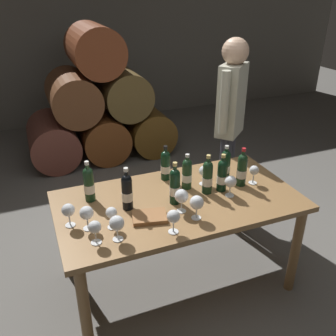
# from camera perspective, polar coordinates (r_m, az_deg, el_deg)

# --- Properties ---
(ground_plane) EXTENTS (14.00, 14.00, 0.00)m
(ground_plane) POSITION_cam_1_polar(r_m,az_deg,el_deg) (3.08, 1.45, -16.92)
(ground_plane) COLOR #66635E
(cellar_back_wall) EXTENTS (10.00, 0.24, 2.80)m
(cellar_back_wall) POSITION_cam_1_polar(r_m,az_deg,el_deg) (6.34, -14.45, 19.44)
(cellar_back_wall) COLOR slate
(cellar_back_wall) RESTS_ON ground_plane
(barrel_stack) EXTENTS (1.86, 0.90, 1.69)m
(barrel_stack) POSITION_cam_1_polar(r_m,az_deg,el_deg) (4.94, -10.57, 9.13)
(barrel_stack) COLOR brown
(barrel_stack) RESTS_ON ground_plane
(dining_table) EXTENTS (1.70, 0.90, 0.76)m
(dining_table) POSITION_cam_1_polar(r_m,az_deg,el_deg) (2.66, 1.62, -6.45)
(dining_table) COLOR olive
(dining_table) RESTS_ON ground_plane
(wine_bottle_0) EXTENTS (0.07, 0.07, 0.27)m
(wine_bottle_0) POSITION_cam_1_polar(r_m,az_deg,el_deg) (2.69, 2.93, -0.84)
(wine_bottle_0) COLOR #19381E
(wine_bottle_0) RESTS_ON dining_table
(wine_bottle_1) EXTENTS (0.07, 0.07, 0.28)m
(wine_bottle_1) POSITION_cam_1_polar(r_m,az_deg,el_deg) (2.85, 8.85, 0.55)
(wine_bottle_1) COLOR black
(wine_bottle_1) RESTS_ON dining_table
(wine_bottle_2) EXTENTS (0.07, 0.07, 0.29)m
(wine_bottle_2) POSITION_cam_1_polar(r_m,az_deg,el_deg) (2.69, 8.33, -1.05)
(wine_bottle_2) COLOR black
(wine_bottle_2) RESTS_ON dining_table
(wine_bottle_3) EXTENTS (0.07, 0.07, 0.30)m
(wine_bottle_3) POSITION_cam_1_polar(r_m,az_deg,el_deg) (2.59, -12.08, -2.40)
(wine_bottle_3) COLOR #19381E
(wine_bottle_3) RESTS_ON dining_table
(wine_bottle_4) EXTENTS (0.07, 0.07, 0.30)m
(wine_bottle_4) POSITION_cam_1_polar(r_m,az_deg,el_deg) (2.64, 6.09, -1.33)
(wine_bottle_4) COLOR #19381E
(wine_bottle_4) RESTS_ON dining_table
(wine_bottle_5) EXTENTS (0.07, 0.07, 0.30)m
(wine_bottle_5) POSITION_cam_1_polar(r_m,az_deg,el_deg) (2.78, 11.31, -0.20)
(wine_bottle_5) COLOR #19381E
(wine_bottle_5) RESTS_ON dining_table
(wine_bottle_6) EXTENTS (0.07, 0.07, 0.28)m
(wine_bottle_6) POSITION_cam_1_polar(r_m,az_deg,el_deg) (2.81, -0.38, 0.49)
(wine_bottle_6) COLOR black
(wine_bottle_6) RESTS_ON dining_table
(wine_bottle_7) EXTENTS (0.07, 0.07, 0.30)m
(wine_bottle_7) POSITION_cam_1_polar(r_m,az_deg,el_deg) (2.46, -6.32, -3.60)
(wine_bottle_7) COLOR black
(wine_bottle_7) RESTS_ON dining_table
(wine_bottle_8) EXTENTS (0.07, 0.07, 0.31)m
(wine_bottle_8) POSITION_cam_1_polar(r_m,az_deg,el_deg) (2.50, 1.05, -2.75)
(wine_bottle_8) COLOR black
(wine_bottle_8) RESTS_ON dining_table
(wine_glass_0) EXTENTS (0.09, 0.09, 0.16)m
(wine_glass_0) POSITION_cam_1_polar(r_m,az_deg,el_deg) (2.36, 4.45, -5.39)
(wine_glass_0) COLOR white
(wine_glass_0) RESTS_ON dining_table
(wine_glass_1) EXTENTS (0.08, 0.08, 0.16)m
(wine_glass_1) POSITION_cam_1_polar(r_m,az_deg,el_deg) (2.37, -15.09, -6.36)
(wine_glass_1) COLOR white
(wine_glass_1) RESTS_ON dining_table
(wine_glass_2) EXTENTS (0.08, 0.08, 0.16)m
(wine_glass_2) POSITION_cam_1_polar(r_m,az_deg,el_deg) (2.63, 9.61, -2.15)
(wine_glass_2) COLOR white
(wine_glass_2) RESTS_ON dining_table
(wine_glass_3) EXTENTS (0.07, 0.07, 0.15)m
(wine_glass_3) POSITION_cam_1_polar(r_m,az_deg,el_deg) (2.30, -8.69, -6.95)
(wine_glass_3) COLOR white
(wine_glass_3) RESTS_ON dining_table
(wine_glass_4) EXTENTS (0.08, 0.08, 0.15)m
(wine_glass_4) POSITION_cam_1_polar(r_m,az_deg,el_deg) (2.19, -11.21, -9.03)
(wine_glass_4) COLOR white
(wine_glass_4) RESTS_ON dining_table
(wine_glass_5) EXTENTS (0.07, 0.07, 0.15)m
(wine_glass_5) POSITION_cam_1_polar(r_m,az_deg,el_deg) (2.83, 13.12, -0.46)
(wine_glass_5) COLOR white
(wine_glass_5) RESTS_ON dining_table
(wine_glass_6) EXTENTS (0.09, 0.09, 0.16)m
(wine_glass_6) POSITION_cam_1_polar(r_m,az_deg,el_deg) (2.42, 2.10, -4.40)
(wine_glass_6) COLOR white
(wine_glass_6) RESTS_ON dining_table
(wine_glass_7) EXTENTS (0.09, 0.09, 0.16)m
(wine_glass_7) POSITION_cam_1_polar(r_m,az_deg,el_deg) (2.31, -12.42, -6.86)
(wine_glass_7) COLOR white
(wine_glass_7) RESTS_ON dining_table
(wine_glass_8) EXTENTS (0.08, 0.08, 0.15)m
(wine_glass_8) POSITION_cam_1_polar(r_m,az_deg,el_deg) (2.76, 5.55, -0.54)
(wine_glass_8) COLOR white
(wine_glass_8) RESTS_ON dining_table
(wine_glass_9) EXTENTS (0.08, 0.08, 0.16)m
(wine_glass_9) POSITION_cam_1_polar(r_m,az_deg,el_deg) (2.23, 0.84, -7.56)
(wine_glass_9) COLOR white
(wine_glass_9) RESTS_ON dining_table
(wine_glass_10) EXTENTS (0.09, 0.09, 0.16)m
(wine_glass_10) POSITION_cam_1_polar(r_m,az_deg,el_deg) (2.19, -7.88, -8.47)
(wine_glass_10) COLOR white
(wine_glass_10) RESTS_ON dining_table
(tasting_notebook) EXTENTS (0.25, 0.20, 0.03)m
(tasting_notebook) POSITION_cam_1_polar(r_m,az_deg,el_deg) (2.40, -2.86, -7.50)
(tasting_notebook) COLOR #936038
(tasting_notebook) RESTS_ON dining_table
(sommelier_presenting) EXTENTS (0.39, 0.36, 1.72)m
(sommelier_presenting) POSITION_cam_1_polar(r_m,az_deg,el_deg) (3.46, 9.59, 8.15)
(sommelier_presenting) COLOR #383842
(sommelier_presenting) RESTS_ON ground_plane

